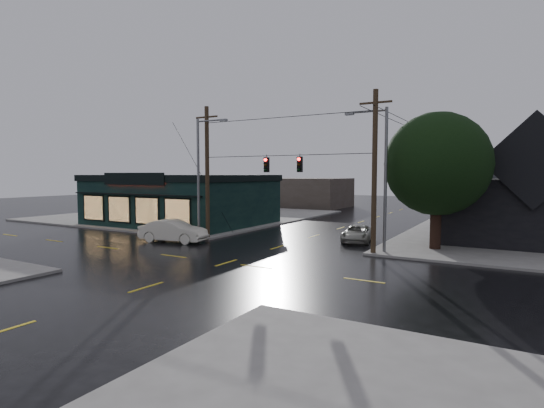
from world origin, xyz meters
The scene contains 17 objects.
ground_plane centered at (0.00, 0.00, 0.00)m, with size 160.00×160.00×0.00m, color black.
sidewalk_nw centered at (-20.00, 20.00, 0.07)m, with size 28.00×28.00×0.15m, color gray.
pizza_shop centered at (-15.00, 12.94, 2.56)m, with size 16.30×12.34×4.90m.
ne_building centered at (15.00, 17.00, 4.47)m, with size 12.60×11.60×8.75m.
corner_tree centered at (9.59, 9.91, 5.65)m, with size 6.69×6.69×8.87m.
utility_pole_nw centered at (-6.50, 6.50, 0.00)m, with size 2.00×0.32×10.15m, color black, non-canonical shape.
utility_pole_ne centered at (6.50, 6.50, 0.00)m, with size 2.00×0.32×10.15m, color black, non-canonical shape.
utility_pole_far_a centered at (6.50, 28.00, 0.00)m, with size 2.00×0.32×9.65m, color black, non-canonical shape.
utility_pole_far_b centered at (6.50, 48.00, 0.00)m, with size 2.00×0.32×9.15m, color black, non-canonical shape.
utility_pole_far_c centered at (6.50, 68.00, 0.00)m, with size 2.00×0.32×9.15m, color black, non-canonical shape.
span_signal_assembly centered at (0.10, 6.50, 5.70)m, with size 13.00×0.48×1.23m.
streetlight_nw centered at (-6.80, 5.80, 0.00)m, with size 5.40×0.30×9.15m, color slate, non-canonical shape.
streetlight_ne centered at (7.00, 7.20, 0.00)m, with size 5.40×0.30×9.15m, color slate, non-canonical shape.
bg_building_west centered at (-14.00, 40.00, 2.20)m, with size 12.00×10.00×4.40m, color #40372F.
bg_building_east centered at (16.00, 45.00, 2.80)m, with size 14.00×12.00×5.60m, color #27282C.
sedan_cream centered at (-7.75, 4.03, 0.83)m, with size 1.75×5.03×1.66m, color silver.
suv_silver centered at (3.93, 11.13, 0.61)m, with size 2.01×4.36×1.21m, color #A0A093.
Camera 1 is at (14.08, -19.21, 5.00)m, focal length 28.00 mm.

